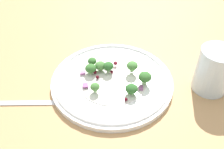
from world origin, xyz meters
TOP-DOWN VIEW (x-y plane):
  - ground_plane at (0.00, 0.00)cm, footprint 180.00×180.00cm
  - plate at (-0.63, -2.13)cm, footprint 27.96×27.96cm
  - dressing_pool at (-0.63, -2.13)cm, footprint 16.22×16.22cm
  - broccoli_floret_0 at (2.67, 0.15)cm, footprint 2.53×2.53cm
  - broccoli_floret_1 at (5.07, 1.64)cm, footprint 2.13×2.13cm
  - broccoli_floret_2 at (2.17, 2.36)cm, footprint 2.56×2.56cm
  - broccoli_floret_3 at (0.51, -7.11)cm, footprint 2.61×2.61cm
  - broccoli_floret_4 at (-3.57, -8.94)cm, footprint 2.90×2.90cm
  - broccoli_floret_5 at (-6.10, -5.28)cm, footprint 2.67×2.67cm
  - broccoli_floret_6 at (-4.05, 2.23)cm, footprint 2.04×2.04cm
  - broccoli_floret_7 at (1.79, -1.73)cm, footprint 2.40×2.40cm
  - cranberry_0 at (1.32, -2.43)cm, footprint 0.78×0.78cm
  - cranberry_1 at (3.70, -3.82)cm, footprint 0.97×0.97cm
  - cranberry_2 at (1.85, 1.43)cm, footprint 0.88×0.88cm
  - cranberry_3 at (-0.11, 1.14)cm, footprint 0.79×0.79cm
  - cranberry_4 at (-7.84, -3.69)cm, footprint 0.73×0.73cm
  - onion_bit_0 at (3.57, -1.88)cm, footprint 1.60×1.66cm
  - onion_bit_1 at (-5.01, -7.75)cm, footprint 1.41×1.20cm
  - onion_bit_2 at (-2.12, 4.15)cm, footprint 1.32×1.19cm
  - onion_bit_3 at (2.17, 4.26)cm, footprint 1.03×1.30cm
  - onion_bit_4 at (3.56, 2.55)cm, footprint 1.51×1.57cm
  - fork at (-3.71, 14.94)cm, footprint 5.08×18.62cm
  - water_glass at (-6.14, -23.48)cm, footprint 7.70×7.70cm

SIDE VIEW (x-z plane):
  - ground_plane at x=0.00cm, z-range -2.00..0.00cm
  - fork at x=-3.71cm, z-range 0.00..0.50cm
  - plate at x=-0.63cm, z-range 0.01..1.71cm
  - dressing_pool at x=-0.63cm, z-range 1.20..1.40cm
  - onion_bit_4 at x=3.56cm, z-range 1.48..1.81cm
  - onion_bit_1 at x=-5.01cm, z-range 1.45..1.91cm
  - onion_bit_2 at x=-2.12cm, z-range 1.58..2.02cm
  - cranberry_0 at x=1.32cm, z-range 1.41..2.19cm
  - cranberry_4 at x=-7.84cm, z-range 1.48..2.21cm
  - onion_bit_3 at x=2.17cm, z-range 1.62..2.08cm
  - cranberry_2 at x=1.85cm, z-range 1.45..2.33cm
  - cranberry_3 at x=-0.11cm, z-range 1.51..2.30cm
  - onion_bit_0 at x=3.57cm, z-range 1.70..2.23cm
  - cranberry_1 at x=3.70cm, z-range 1.76..2.73cm
  - broccoli_floret_1 at x=5.07cm, z-range 1.52..3.68cm
  - broccoli_floret_0 at x=2.67cm, z-range 1.54..4.10cm
  - broccoli_floret_2 at x=2.17cm, z-range 1.54..4.13cm
  - broccoli_floret_5 at x=-6.10cm, z-range 1.49..4.19cm
  - broccoli_floret_6 at x=-4.05cm, z-range 1.87..3.93cm
  - broccoli_floret_7 at x=1.79cm, z-range 1.96..4.39cm
  - broccoli_floret_4 at x=-3.57cm, z-range 1.88..4.81cm
  - broccoli_floret_3 at x=0.51cm, z-range 2.16..4.81cm
  - water_glass at x=-6.14cm, z-range 0.00..10.28cm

